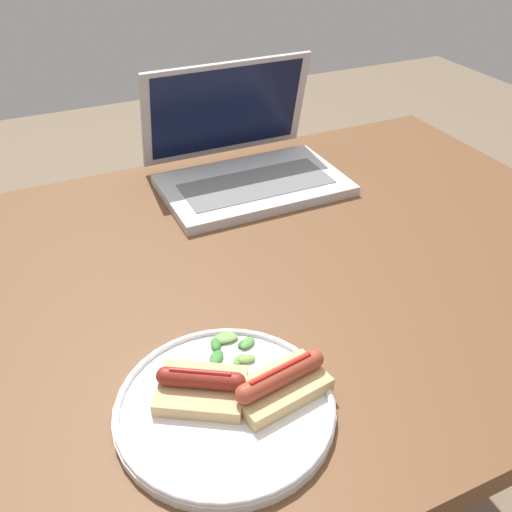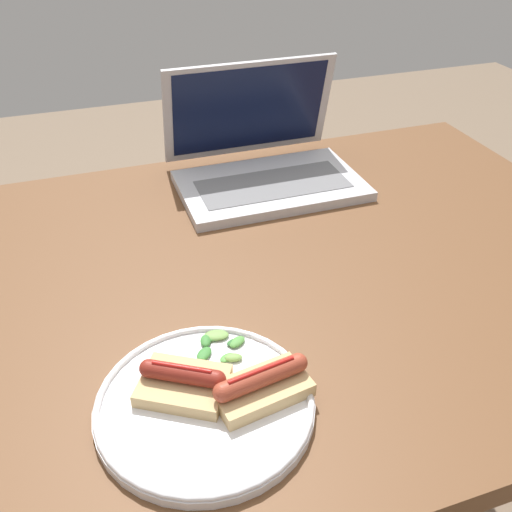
# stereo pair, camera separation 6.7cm
# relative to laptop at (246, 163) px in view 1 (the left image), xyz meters

# --- Properties ---
(desk) EXTENTS (1.24, 0.85, 0.77)m
(desk) POSITION_rel_laptop_xyz_m (-0.11, -0.27, -0.11)
(desk) COLOR brown
(desk) RESTS_ON ground_plane
(laptop) EXTENTS (0.34, 0.26, 0.21)m
(laptop) POSITION_rel_laptop_xyz_m (0.00, 0.00, 0.00)
(laptop) COLOR #B7B7BC
(laptop) RESTS_ON desk
(plate) EXTENTS (0.25, 0.25, 0.02)m
(plate) POSITION_rel_laptop_xyz_m (-0.25, -0.50, -0.03)
(plate) COLOR silver
(plate) RESTS_ON desk
(sausage_toast_left) EXTENTS (0.12, 0.11, 0.04)m
(sausage_toast_left) POSITION_rel_laptop_xyz_m (-0.27, -0.48, -0.01)
(sausage_toast_left) COLOR tan
(sausage_toast_left) RESTS_ON plate
(sausage_toast_middle) EXTENTS (0.12, 0.08, 0.04)m
(sausage_toast_middle) POSITION_rel_laptop_xyz_m (-0.19, -0.52, -0.01)
(sausage_toast_middle) COLOR tan
(sausage_toast_middle) RESTS_ON plate
(salad_pile) EXTENTS (0.07, 0.07, 0.01)m
(salad_pile) POSITION_rel_laptop_xyz_m (-0.21, -0.42, -0.03)
(salad_pile) COLOR #387A33
(salad_pile) RESTS_ON plate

